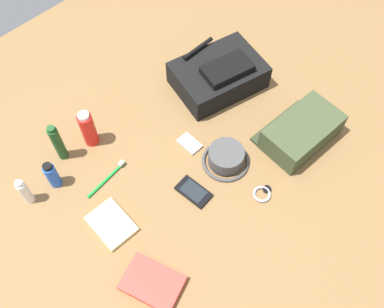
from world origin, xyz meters
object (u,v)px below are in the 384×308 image
at_px(toiletry_pouch, 301,131).
at_px(sunscreen_spray, 88,129).
at_px(toothpaste_tube, 25,192).
at_px(deodorant_spray, 52,175).
at_px(shampoo_bottle, 58,143).
at_px(backpack, 219,75).
at_px(media_player, 190,144).
at_px(notepad, 111,224).
at_px(cell_phone, 194,192).
at_px(wristwatch, 262,193).
at_px(paperback_novel, 152,283).
at_px(toothbrush, 109,177).
at_px(bucket_hat, 226,158).

bearing_deg(toiletry_pouch, sunscreen_spray, 136.15).
height_order(toothpaste_tube, deodorant_spray, toothpaste_tube).
height_order(toothpaste_tube, shampoo_bottle, shampoo_bottle).
bearing_deg(toiletry_pouch, backpack, 93.29).
height_order(toiletry_pouch, toothpaste_tube, toothpaste_tube).
bearing_deg(media_player, deodorant_spray, 154.37).
xyz_separation_m(toiletry_pouch, shampoo_bottle, (-0.65, 0.54, 0.04)).
xyz_separation_m(toiletry_pouch, notepad, (-0.70, 0.22, -0.04)).
relative_size(cell_phone, wristwatch, 1.74).
xyz_separation_m(toothpaste_tube, notepad, (0.14, -0.26, -0.05)).
bearing_deg(toothpaste_tube, paperback_novel, -78.07).
bearing_deg(toothbrush, deodorant_spray, 141.72).
bearing_deg(media_player, wristwatch, -83.61).
distance_m(backpack, shampoo_bottle, 0.65).
height_order(cell_phone, notepad, notepad).
bearing_deg(cell_phone, paperback_novel, -156.58).
xyz_separation_m(bucket_hat, media_player, (-0.04, 0.14, -0.02)).
distance_m(cell_phone, toothbrush, 0.30).
relative_size(deodorant_spray, toothbrush, 0.68).
relative_size(wristwatch, notepad, 0.47).
distance_m(bucket_hat, wristwatch, 0.18).
xyz_separation_m(backpack, paperback_novel, (-0.71, -0.40, -0.04)).
distance_m(wristwatch, toothbrush, 0.53).
height_order(toiletry_pouch, shampoo_bottle, shampoo_bottle).
relative_size(toothpaste_tube, toothbrush, 0.69).
xyz_separation_m(toothpaste_tube, sunscreen_spray, (0.29, 0.04, 0.02)).
bearing_deg(deodorant_spray, toothpaste_tube, 174.63).
height_order(paperback_novel, wristwatch, paperback_novel).
relative_size(bucket_hat, wristwatch, 2.36).
relative_size(bucket_hat, toothbrush, 0.95).
relative_size(bucket_hat, shampoo_bottle, 0.97).
relative_size(paperback_novel, wristwatch, 2.89).
distance_m(sunscreen_spray, wristwatch, 0.64).
relative_size(deodorant_spray, notepad, 0.80).
xyz_separation_m(media_player, notepad, (-0.40, -0.04, 0.00)).
distance_m(toothpaste_tube, cell_phone, 0.55).
relative_size(wristwatch, toothbrush, 0.40).
distance_m(bucket_hat, media_player, 0.15).
bearing_deg(bucket_hat, toiletry_pouch, -24.69).
relative_size(paperback_novel, media_player, 2.44).
relative_size(backpack, toothpaste_tube, 3.05).
bearing_deg(paperback_novel, bucket_hat, 16.40).
height_order(sunscreen_spray, paperback_novel, sunscreen_spray).
bearing_deg(bucket_hat, paperback_novel, -163.60).
xyz_separation_m(deodorant_spray, wristwatch, (0.47, -0.52, -0.05)).
bearing_deg(sunscreen_spray, backpack, -14.64).
distance_m(backpack, notepad, 0.70).
height_order(paperback_novel, media_player, paperback_novel).
xyz_separation_m(toothpaste_tube, cell_phone, (0.41, -0.36, -0.05)).
bearing_deg(shampoo_bottle, toothbrush, -72.54).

